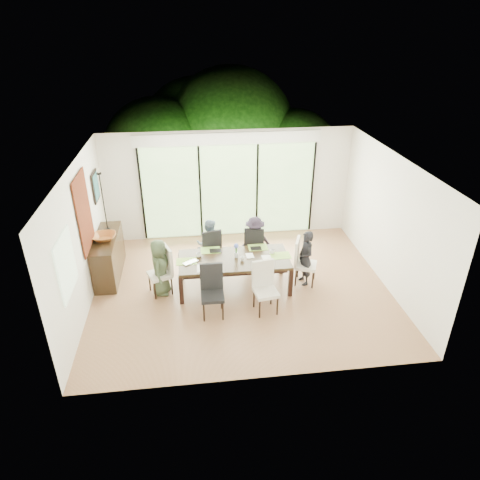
{
  "coord_description": "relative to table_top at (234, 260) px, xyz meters",
  "views": [
    {
      "loc": [
        -0.95,
        -7.33,
        5.0
      ],
      "look_at": [
        0.0,
        0.25,
        1.0
      ],
      "focal_mm": 32.0,
      "sensor_mm": 36.0,
      "label": 1
    }
  ],
  "objects": [
    {
      "name": "hyacinth_blooms",
      "position": [
        0.05,
        0.05,
        0.29
      ],
      "size": [
        0.1,
        0.1,
        0.1
      ],
      "primitive_type": "sphere",
      "color": "#5568D5",
      "rests_on": "table_top"
    },
    {
      "name": "wall_front",
      "position": [
        0.14,
        -2.57,
        0.69
      ],
      "size": [
        6.0,
        0.02,
        2.7
      ],
      "primitive_type": "cube",
      "color": "beige",
      "rests_on": "floor"
    },
    {
      "name": "mullion_d",
      "position": [
        2.24,
        2.4,
        0.54
      ],
      "size": [
        0.05,
        0.04,
        2.3
      ],
      "primitive_type": "cube",
      "color": "black",
      "rests_on": "wall_back"
    },
    {
      "name": "cup_c",
      "position": [
        0.8,
        0.1,
        0.07
      ],
      "size": [
        0.16,
        0.16,
        0.09
      ],
      "primitive_type": "imported",
      "rotation": [
        0.0,
        0.0,
        3.69
      ],
      "color": "white",
      "rests_on": "table_top"
    },
    {
      "name": "placemat_paper",
      "position": [
        -0.55,
        -0.3,
        0.03
      ],
      "size": [
        0.4,
        0.29,
        0.01
      ],
      "primitive_type": "cube",
      "color": "white",
      "rests_on": "table_top"
    },
    {
      "name": "rail_top",
      "position": [
        0.14,
        4.14,
        -0.11
      ],
      "size": [
        6.0,
        0.08,
        0.06
      ],
      "primitive_type": "cube",
      "color": "brown",
      "rests_on": "deck"
    },
    {
      "name": "blinds_header",
      "position": [
        0.14,
        2.4,
        1.84
      ],
      "size": [
        4.4,
        0.06,
        0.28
      ],
      "primitive_type": "cube",
      "color": "white",
      "rests_on": "wall_back"
    },
    {
      "name": "wall_back",
      "position": [
        0.14,
        2.45,
        0.69
      ],
      "size": [
        6.0,
        0.02,
        2.7
      ],
      "primitive_type": "cube",
      "color": "silver",
      "rests_on": "floor"
    },
    {
      "name": "bowl",
      "position": [
        -2.62,
        0.74,
        0.3
      ],
      "size": [
        0.48,
        0.48,
        0.12
      ],
      "primitive_type": "imported",
      "color": "#945020",
      "rests_on": "sideboard"
    },
    {
      "name": "chair_right_end",
      "position": [
        1.5,
        0.0,
        -0.16
      ],
      "size": [
        0.55,
        0.55,
        1.01
      ],
      "primitive_type": null,
      "rotation": [
        0.0,
        0.0,
        1.2
      ],
      "color": "white",
      "rests_on": "floor"
    },
    {
      "name": "person_left_end",
      "position": [
        -1.48,
        0.0,
        -0.07
      ],
      "size": [
        0.45,
        0.61,
        1.19
      ],
      "primitive_type": "imported",
      "rotation": [
        0.0,
        0.0,
        1.37
      ],
      "color": "#3E4F34",
      "rests_on": "floor"
    },
    {
      "name": "table_top",
      "position": [
        0.0,
        0.0,
        0.0
      ],
      "size": [
        2.21,
        1.01,
        0.06
      ],
      "primitive_type": "cube",
      "color": "black",
      "rests_on": "floor"
    },
    {
      "name": "candlestick_base",
      "position": [
        -2.62,
        1.19,
        0.26
      ],
      "size": [
        0.1,
        0.1,
        0.04
      ],
      "primitive_type": "cylinder",
      "color": "black",
      "rests_on": "sideboard"
    },
    {
      "name": "foliage_mid",
      "position": [
        0.54,
        5.74,
        1.14
      ],
      "size": [
        4.0,
        4.0,
        4.0
      ],
      "primitive_type": "sphere",
      "color": "#14380F",
      "rests_on": "ground"
    },
    {
      "name": "chair_left_end",
      "position": [
        -1.5,
        0.0,
        -0.16
      ],
      "size": [
        0.55,
        0.55,
        1.01
      ],
      "primitive_type": null,
      "rotation": [
        0.0,
        0.0,
        -1.2
      ],
      "color": "white",
      "rests_on": "floor"
    },
    {
      "name": "placemat_far_l",
      "position": [
        -0.45,
        0.4,
        0.03
      ],
      "size": [
        0.4,
        0.29,
        0.01
      ],
      "primitive_type": "cube",
      "color": "#85C546",
      "rests_on": "table_top"
    },
    {
      "name": "placemat_left",
      "position": [
        -0.95,
        0.0,
        0.03
      ],
      "size": [
        0.4,
        0.29,
        0.01
      ],
      "primitive_type": "cube",
      "color": "#80AD3D",
      "rests_on": "table_top"
    },
    {
      "name": "chair_far_right",
      "position": [
        0.55,
        0.85,
        -0.16
      ],
      "size": [
        0.5,
        0.5,
        1.01
      ],
      "primitive_type": null,
      "rotation": [
        0.0,
        0.0,
        2.92
      ],
      "color": "black",
      "rests_on": "floor"
    },
    {
      "name": "person_right_end",
      "position": [
        1.48,
        0.0,
        -0.07
      ],
      "size": [
        0.44,
        0.61,
        1.19
      ],
      "primitive_type": "imported",
      "rotation": [
        0.0,
        0.0,
        -1.39
      ],
      "color": "black",
      "rests_on": "floor"
    },
    {
      "name": "hyacinth_stems",
      "position": [
        0.05,
        0.05,
        0.19
      ],
      "size": [
        0.04,
        0.04,
        0.15
      ],
      "primitive_type": "cylinder",
      "color": "#337226",
      "rests_on": "table_top"
    },
    {
      "name": "art_frame",
      "position": [
        -2.83,
        1.64,
        1.09
      ],
      "size": [
        0.03,
        0.55,
        0.65
      ],
      "primitive_type": "cube",
      "color": "black",
      "rests_on": "wall_left"
    },
    {
      "name": "sideboard",
      "position": [
        -2.62,
        0.84,
        -0.21
      ],
      "size": [
        0.45,
        1.61,
        0.91
      ],
      "primitive_type": "cube",
      "color": "black",
      "rests_on": "floor"
    },
    {
      "name": "platter_base",
      "position": [
        -0.55,
        -0.3,
        0.04
      ],
      "size": [
        0.24,
        0.24,
        0.02
      ],
      "primitive_type": "cube",
      "color": "white",
      "rests_on": "table_top"
    },
    {
      "name": "tapestry",
      "position": [
        -2.83,
        0.34,
        1.04
      ],
      "size": [
        0.02,
        1.0,
        1.5
      ],
      "primitive_type": "cube",
      "color": "maroon",
      "rests_on": "wall_left"
    },
    {
      "name": "person_far_left",
      "position": [
        -0.45,
        0.83,
        -0.07
      ],
      "size": [
        0.62,
        0.47,
        1.19
      ],
      "primitive_type": "imported",
      "rotation": [
        0.0,
        0.0,
        2.9
      ],
      "color": "#6E88A0",
      "rests_on": "floor"
    },
    {
      "name": "foliage_right",
      "position": [
        2.34,
        4.94,
        0.6
      ],
      "size": [
        2.8,
        2.8,
        2.8
      ],
      "primitive_type": "sphere",
      "color": "#14380F",
      "rests_on": "ground"
    },
    {
      "name": "table_leg_fl",
      "position": [
        -1.08,
        -0.43,
        -0.35
      ],
      "size": [
        0.08,
        0.08,
        0.64
      ],
      "primitive_type": "cube",
      "color": "black",
      "rests_on": "floor"
    },
    {
      "name": "table_leg_fr",
      "position": [
        1.08,
        -0.43,
        -0.35
      ],
      "size": [
        0.08,
        0.08,
        0.64
      ],
      "primitive_type": "cube",
      "color": "black",
      "rests_on": "floor"
    },
    {
      "name": "tablet_far_r",
      "position": [
        0.5,
        0.35,
        0.04
      ],
      "size": [
        0.22,
        0.16,
        0.01
      ],
      "primitive_type": "cube",
      "color": "black",
      "rests_on": "table_top"
    },
    {
      "name": "floor",
      "position": [
        0.14,
        -0.06,
        -0.67
      ],
      "size": [
        6.0,
        5.0,
        0.01
      ],
      "primitive_type": "cube",
      "color": "brown",
      "rests_on": "ground"
    },
    {
      "name": "foliage_far",
      "position": [
        -0.46,
        6.44,
        0.96
      ],
      "size": [
        3.6,
        3.6,
        3.6
      ],
      "primitive_type": "sphere",
      "color": "#14380F",
      "rests_on": "ground"
    },
    {
      "name": "person_far_right",
      "position": [
        0.55,
        0.83,
        -0.07
      ],
      "size": [
        0.62,
        0.47,
        1.19
      ],
      "primitive_type": "imported",
      "rotation": [
        0.0,
        0.0,
        3.38
      ],
      "color": "#241C2A",
      "rests_on": "floor"
    },
    {
      "name": "mullion_a",
      "position": [
        -1.96,
        2.4,
        0.54
      ],
      "size": [
        0.05,
        0.04,
        2.3
      ],
      "primitive_type": "cube",
      "color": "black",
      "rests_on": "wall_back"
    },
    {
      "name": "chair_far_left",
      "position": [
        -0.45,
        0.85,
        -0.16
      ],
      "size": [
        0.52,
        0.52,
        1.01
      ],
      "primitive_type": null,
      "rotation": [
        0.0,
        0.0,
        3.41
      ],
      "color": "black",
      "rests_on": "floor"
    },
    {
      "name": "candle",
      "position": [
        -2.62,
        1.19,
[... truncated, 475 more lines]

